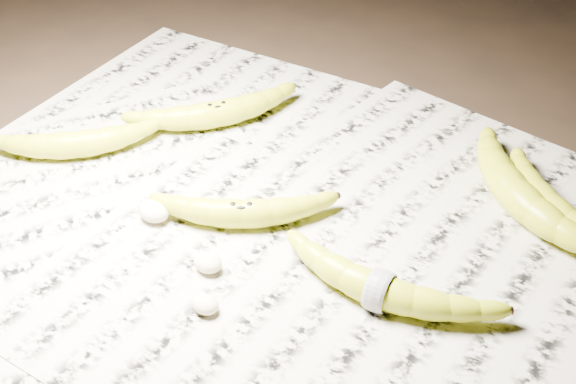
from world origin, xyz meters
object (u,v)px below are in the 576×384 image
Objects in this scene: banana_left_b at (75,142)px; banana_taped at (380,288)px; banana_center at (242,211)px; banana_left_a at (217,111)px; banana_upper_b at (549,204)px; banana_upper_a at (515,190)px.

banana_left_b is 0.43m from banana_taped.
banana_left_b is 0.85× the size of banana_taped.
banana_taped reaches higher than banana_center.
banana_upper_b reaches higher than banana_left_a.
banana_left_a is 0.18m from banana_left_b.
banana_upper_a is (0.37, 0.08, 0.00)m from banana_left_a.
banana_left_b is 0.52m from banana_upper_a.
banana_center is 0.18m from banana_taped.
banana_taped is 1.15× the size of banana_upper_b.
banana_center is 0.87× the size of banana_taped.
banana_left_b is at bearing -177.21° from banana_left_a.
banana_left_a is at bearing 11.79° from banana_left_b.
banana_left_a is at bearing 101.19° from banana_center.
banana_upper_a is at bearing -21.73° from banana_left_b.
banana_upper_a is at bearing -45.85° from banana_left_a.
banana_upper_a reaches higher than banana_center.
banana_left_a is 1.13× the size of banana_upper_b.
banana_upper_b is at bearing -23.23° from banana_left_b.
banana_upper_a is 0.04m from banana_upper_b.
banana_taped is 0.22m from banana_upper_a.
banana_center is 0.33m from banana_upper_b.
banana_left_b reaches higher than banana_center.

